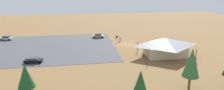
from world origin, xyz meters
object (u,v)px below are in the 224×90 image
at_px(pine_center, 192,63).
at_px(visitor_near_lot, 155,40).
at_px(bicycle_blue_lone_west, 176,40).
at_px(bicycle_yellow_edge_north, 181,42).
at_px(bicycle_orange_back_row, 170,40).
at_px(car_black_inner_stall, 33,60).
at_px(bicycle_purple_yard_center, 170,39).
at_px(trash_bin, 117,37).
at_px(pine_mideast, 26,76).
at_px(bicycle_black_by_bin, 165,44).
at_px(pine_east, 140,82).
at_px(bicycle_red_yard_front, 165,39).
at_px(bicycle_black_front_row, 179,46).
at_px(bicycle_white_near_sign, 157,39).
at_px(car_silver_front_row, 6,38).
at_px(bicycle_silver_trailside, 167,41).
at_px(bike_pavilion, 165,45).
at_px(bicycle_green_yard_right, 183,48).
at_px(car_tan_mid_lot, 98,36).
at_px(bicycle_teal_edge_south, 183,44).
at_px(visitor_by_pavilion, 120,39).
at_px(lot_sign, 118,38).

height_order(pine_center, visitor_near_lot, pine_center).
height_order(bicycle_blue_lone_west, bicycle_yellow_edge_north, bicycle_blue_lone_west).
height_order(bicycle_orange_back_row, car_black_inner_stall, car_black_inner_stall).
relative_size(bicycle_purple_yard_center, bicycle_orange_back_row, 0.97).
bearing_deg(bicycle_purple_yard_center, trash_bin, -16.84).
xyz_separation_m(pine_mideast, bicycle_black_by_bin, (-37.56, -28.61, -4.10)).
bearing_deg(pine_east, bicycle_blue_lone_west, -122.90).
bearing_deg(bicycle_red_yard_front, bicycle_black_front_row, 91.08).
relative_size(pine_east, bicycle_white_near_sign, 3.91).
distance_m(car_black_inner_stall, car_silver_front_row, 29.61).
xyz_separation_m(bicycle_yellow_edge_north, bicycle_white_near_sign, (6.24, -5.90, -0.00)).
bearing_deg(trash_bin, bicycle_black_front_row, 138.09).
bearing_deg(bicycle_silver_trailside, bicycle_red_yard_front, -103.92).
xyz_separation_m(bicycle_red_yard_front, bicycle_yellow_edge_north, (-3.33, 5.41, 0.01)).
distance_m(bicycle_yellow_edge_north, bicycle_black_by_bin, 6.87).
bearing_deg(bicycle_yellow_edge_north, bike_pavilion, 47.43).
bearing_deg(bicycle_green_yard_right, car_silver_front_row, -19.32).
bearing_deg(pine_east, visitor_near_lot, -113.79).
height_order(bicycle_black_by_bin, car_tan_mid_lot, car_tan_mid_lot).
xyz_separation_m(bicycle_black_front_row, bicycle_teal_edge_south, (-2.73, -2.67, -0.02)).
relative_size(bicycle_black_by_bin, visitor_by_pavilion, 0.99).
bearing_deg(bicycle_blue_lone_west, pine_east, 57.10).
bearing_deg(visitor_near_lot, visitor_by_pavilion, -17.29).
relative_size(car_tan_mid_lot, visitor_by_pavilion, 2.48).
distance_m(bicycle_black_front_row, bicycle_blue_lone_west, 7.77).
height_order(bicycle_blue_lone_west, visitor_by_pavilion, visitor_by_pavilion).
xyz_separation_m(pine_east, bicycle_silver_trailside, (-20.91, -36.99, -3.89)).
bearing_deg(pine_east, bicycle_black_front_row, -125.86).
height_order(bicycle_white_near_sign, visitor_by_pavilion, visitor_by_pavilion).
bearing_deg(car_silver_front_row, bicycle_white_near_sign, 171.55).
relative_size(bike_pavilion, bicycle_purple_yard_center, 7.81).
xyz_separation_m(bicycle_red_yard_front, visitor_by_pavilion, (17.10, -0.18, 0.59)).
distance_m(pine_center, bicycle_orange_back_row, 36.18).
bearing_deg(bicycle_red_yard_front, car_silver_front_row, -8.51).
relative_size(bicycle_green_yard_right, visitor_by_pavilion, 0.98).
relative_size(bicycle_teal_edge_south, bicycle_yellow_edge_north, 0.90).
height_order(bicycle_orange_back_row, bicycle_yellow_edge_north, bicycle_orange_back_row).
distance_m(lot_sign, bicycle_black_by_bin, 16.39).
height_order(bike_pavilion, pine_mideast, pine_mideast).
bearing_deg(bike_pavilion, bicycle_silver_trailside, -116.00).
height_order(car_black_inner_stall, car_silver_front_row, car_silver_front_row).
bearing_deg(bicycle_orange_back_row, bicycle_green_yard_right, 93.24).
relative_size(bike_pavilion, car_silver_front_row, 2.96).
distance_m(lot_sign, car_tan_mid_lot, 9.31).
relative_size(bicycle_yellow_edge_north, visitor_by_pavilion, 0.89).
bearing_deg(pine_mideast, lot_sign, -122.55).
relative_size(lot_sign, bicycle_orange_back_row, 1.20).
distance_m(bicycle_green_yard_right, bicycle_white_near_sign, 13.08).
distance_m(pine_mideast, bicycle_red_yard_front, 54.51).
xyz_separation_m(car_black_inner_stall, visitor_by_pavilion, (-26.46, -17.32, 0.22)).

